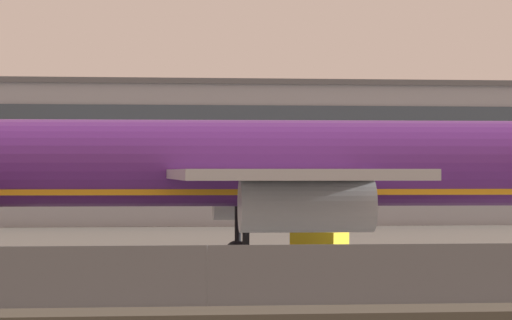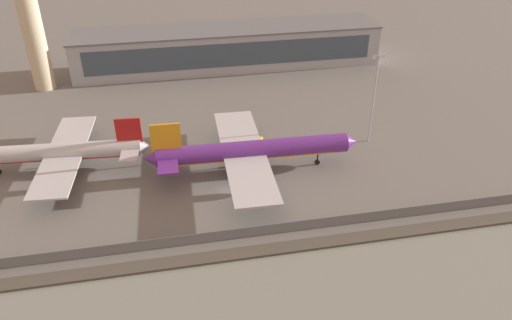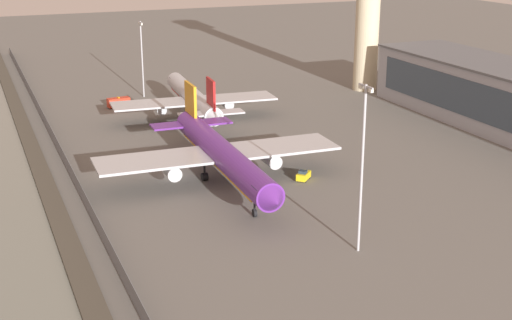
{
  "view_description": "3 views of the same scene",
  "coord_description": "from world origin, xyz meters",
  "px_view_note": "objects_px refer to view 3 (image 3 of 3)",
  "views": [
    {
      "loc": [
        -4.88,
        -67.27,
        4.87
      ],
      "look_at": [
        4.84,
        8.24,
        5.45
      ],
      "focal_mm": 105.0,
      "sensor_mm": 36.0,
      "label": 1
    },
    {
      "loc": [
        -11.14,
        -87.22,
        60.77
      ],
      "look_at": [
        7.69,
        7.53,
        2.18
      ],
      "focal_mm": 35.0,
      "sensor_mm": 36.0,
      "label": 2
    },
    {
      "loc": [
        111.91,
        -30.56,
        40.88
      ],
      "look_at": [
        5.99,
        13.22,
        3.15
      ],
      "focal_mm": 50.0,
      "sensor_mm": 36.0,
      "label": 3
    }
  ],
  "objects_px": {
    "apron_light_mast_apron_east": "(142,55)",
    "cargo_jet_purple": "(221,154)",
    "baggage_tug": "(303,175)",
    "passenger_jet_silver": "(193,98)",
    "ops_van": "(118,102)",
    "apron_light_mast_apron_west": "(362,161)"
  },
  "relations": [
    {
      "from": "apron_light_mast_apron_east",
      "to": "cargo_jet_purple",
      "type": "bearing_deg",
      "value": -2.88
    },
    {
      "from": "baggage_tug",
      "to": "cargo_jet_purple",
      "type": "bearing_deg",
      "value": -106.74
    },
    {
      "from": "cargo_jet_purple",
      "to": "apron_light_mast_apron_east",
      "type": "distance_m",
      "value": 67.13
    },
    {
      "from": "passenger_jet_silver",
      "to": "ops_van",
      "type": "relative_size",
      "value": 7.89
    },
    {
      "from": "ops_van",
      "to": "apron_light_mast_apron_west",
      "type": "height_order",
      "value": "apron_light_mast_apron_west"
    },
    {
      "from": "apron_light_mast_apron_west",
      "to": "apron_light_mast_apron_east",
      "type": "xyz_separation_m",
      "value": [
        -98.4,
        -4.44,
        -1.83
      ]
    },
    {
      "from": "passenger_jet_silver",
      "to": "ops_van",
      "type": "height_order",
      "value": "passenger_jet_silver"
    },
    {
      "from": "passenger_jet_silver",
      "to": "ops_van",
      "type": "bearing_deg",
      "value": -140.88
    },
    {
      "from": "baggage_tug",
      "to": "apron_light_mast_apron_west",
      "type": "relative_size",
      "value": 0.15
    },
    {
      "from": "apron_light_mast_apron_west",
      "to": "baggage_tug",
      "type": "bearing_deg",
      "value": 168.78
    },
    {
      "from": "passenger_jet_silver",
      "to": "apron_light_mast_apron_west",
      "type": "relative_size",
      "value": 1.89
    },
    {
      "from": "cargo_jet_purple",
      "to": "apron_light_mast_apron_east",
      "type": "height_order",
      "value": "apron_light_mast_apron_east"
    },
    {
      "from": "baggage_tug",
      "to": "apron_light_mast_apron_west",
      "type": "bearing_deg",
      "value": -11.22
    },
    {
      "from": "apron_light_mast_apron_east",
      "to": "apron_light_mast_apron_west",
      "type": "bearing_deg",
      "value": 2.58
    },
    {
      "from": "passenger_jet_silver",
      "to": "baggage_tug",
      "type": "height_order",
      "value": "passenger_jet_silver"
    },
    {
      "from": "baggage_tug",
      "to": "ops_van",
      "type": "bearing_deg",
      "value": -163.71
    },
    {
      "from": "ops_van",
      "to": "apron_light_mast_apron_east",
      "type": "relative_size",
      "value": 0.29
    },
    {
      "from": "passenger_jet_silver",
      "to": "apron_light_mast_apron_west",
      "type": "bearing_deg",
      "value": -0.53
    },
    {
      "from": "baggage_tug",
      "to": "apron_light_mast_apron_east",
      "type": "bearing_deg",
      "value": -172.03
    },
    {
      "from": "cargo_jet_purple",
      "to": "baggage_tug",
      "type": "distance_m",
      "value": 14.51
    },
    {
      "from": "apron_light_mast_apron_west",
      "to": "apron_light_mast_apron_east",
      "type": "relative_size",
      "value": 1.19
    },
    {
      "from": "passenger_jet_silver",
      "to": "apron_light_mast_apron_west",
      "type": "distance_m",
      "value": 73.86
    }
  ]
}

